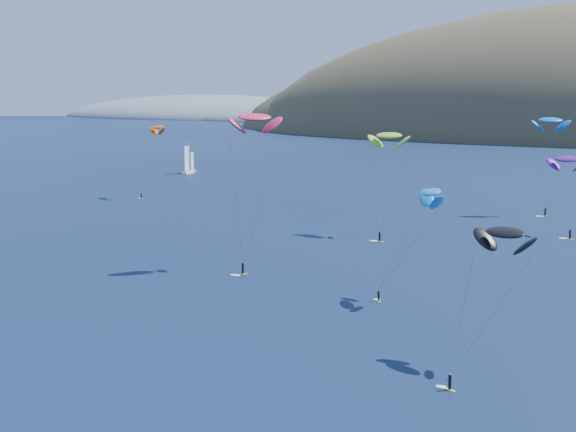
% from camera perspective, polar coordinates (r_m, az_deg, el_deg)
% --- Properties ---
extents(headland, '(460.00, 250.00, 60.00)m').
position_cam_1_polar(headland, '(946.78, -4.34, 6.80)').
color(headland, slate).
rests_on(headland, ground).
extents(sailboat, '(9.56, 8.19, 11.60)m').
position_cam_1_polar(sailboat, '(301.62, -7.07, 3.21)').
color(sailboat, white).
rests_on(sailboat, ground).
extents(kitesurfer_1, '(7.64, 7.96, 22.17)m').
position_cam_1_polar(kitesurfer_1, '(232.37, -9.25, 6.24)').
color(kitesurfer_1, gold).
rests_on(kitesurfer_1, ground).
extents(kitesurfer_3, '(8.94, 12.06, 23.58)m').
position_cam_1_polar(kitesurfer_3, '(171.51, 7.19, 5.69)').
color(kitesurfer_3, gold).
rests_on(kitesurfer_3, ground).
extents(kitesurfer_4, '(9.93, 8.33, 25.90)m').
position_cam_1_polar(kitesurfer_4, '(207.73, 18.18, 6.49)').
color(kitesurfer_4, gold).
rests_on(kitesurfer_4, ground).
extents(kitesurfer_5, '(10.12, 9.37, 18.06)m').
position_cam_1_polar(kitesurfer_5, '(117.28, 10.16, 1.66)').
color(kitesurfer_5, gold).
rests_on(kitesurfer_5, ground).
extents(kitesurfer_6, '(9.26, 11.27, 18.39)m').
position_cam_1_polar(kitesurfer_6, '(181.84, 19.23, 3.83)').
color(kitesurfer_6, gold).
rests_on(kitesurfer_6, ground).
extents(kitesurfer_7, '(8.33, 14.98, 16.97)m').
position_cam_1_polar(kitesurfer_7, '(92.00, 15.19, -1.16)').
color(kitesurfer_7, gold).
rests_on(kitesurfer_7, ground).
extents(kitesurfer_9, '(9.13, 11.72, 28.55)m').
position_cam_1_polar(kitesurfer_9, '(136.84, -2.39, 7.01)').
color(kitesurfer_9, gold).
rests_on(kitesurfer_9, ground).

